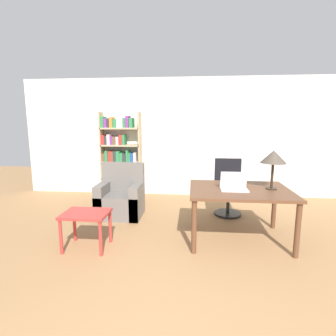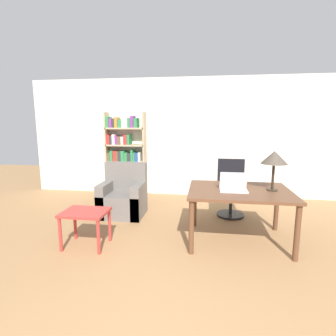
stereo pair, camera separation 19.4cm
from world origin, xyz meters
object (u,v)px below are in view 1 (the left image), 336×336
office_chair (228,189)px  side_table_blue (86,218)px  desk (239,195)px  bookshelf (119,157)px  armchair (121,199)px  table_lamp (273,158)px  laptop (234,186)px

office_chair → side_table_blue: bearing=-142.8°
desk → bookshelf: (-2.39, 2.19, 0.23)m
desk → bookshelf: bookshelf is taller
desk → armchair: 2.17m
table_lamp → side_table_blue: 2.71m
table_lamp → bookshelf: bearing=142.6°
table_lamp → armchair: bearing=161.8°
side_table_blue → bookshelf: 2.72m
table_lamp → bookshelf: 3.58m
laptop → office_chair: (0.08, 1.17, -0.34)m
office_chair → desk: bearing=-89.5°
laptop → armchair: laptop is taller
bookshelf → desk: bearing=-42.6°
desk → table_lamp: (0.44, 0.03, 0.54)m
laptop → office_chair: 1.22m
laptop → table_lamp: 0.67m
office_chair → side_table_blue: office_chair is taller
table_lamp → bookshelf: (-2.83, 2.16, -0.31)m
side_table_blue → desk: bearing=12.7°
armchair → bookshelf: 1.54m
office_chair → side_table_blue: 2.62m
armchair → bookshelf: size_ratio=0.49×
bookshelf → laptop: bearing=-44.4°
laptop → side_table_blue: size_ratio=0.62×
table_lamp → side_table_blue: (-2.54, -0.50, -0.79)m
laptop → armchair: size_ratio=0.39×
laptop → bookshelf: (-2.29, 2.25, 0.09)m
table_lamp → office_chair: 1.39m
bookshelf → office_chair: bearing=-24.4°
side_table_blue → armchair: size_ratio=0.63×
side_table_blue → bookshelf: size_ratio=0.31×
office_chair → side_table_blue: (-2.09, -1.59, -0.06)m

